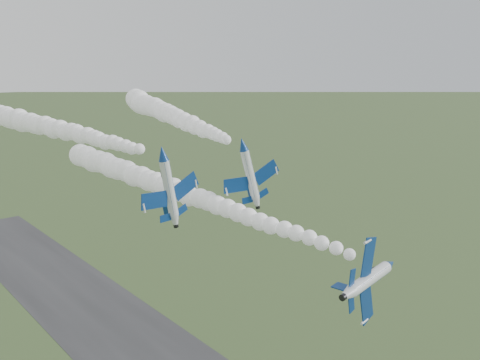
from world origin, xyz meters
name	(u,v)px	position (x,y,z in m)	size (l,w,h in m)	color
jet_lead	(391,264)	(12.81, -5.66, 30.88)	(4.06, 14.16, 11.72)	silver
smoke_trail_jet_lead	(186,194)	(6.19, 34.89, 34.05)	(5.05, 74.60, 5.05)	white
jet_pair_left	(163,153)	(-5.01, 23.97, 44.39)	(11.45, 13.82, 3.82)	silver
smoke_trail_jet_pair_left	(58,129)	(-9.65, 54.62, 45.43)	(4.55, 54.27, 4.55)	white
jet_pair_right	(243,144)	(11.72, 24.91, 44.03)	(11.20, 13.65, 4.17)	silver
smoke_trail_jet_pair_right	(172,116)	(18.28, 58.22, 45.96)	(5.54, 61.31, 5.54)	white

